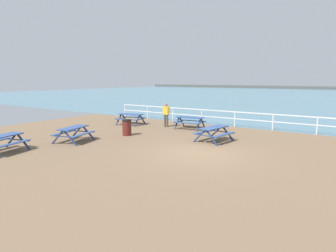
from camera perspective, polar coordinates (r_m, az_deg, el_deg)
ground_plane at (r=12.96m, az=6.10°, el=-5.83°), size 30.00×24.00×0.20m
sea_band at (r=64.19m, az=28.79°, el=5.27°), size 142.00×90.00×0.01m
seaward_railing at (r=19.87m, az=16.65°, el=1.68°), size 23.07×0.07×1.08m
picnic_table_near_left at (r=21.06m, az=-7.48°, el=1.90°), size 2.02×1.79×0.80m
picnic_table_near_right at (r=19.19m, az=4.38°, el=1.24°), size 1.95×1.70×0.80m
picnic_table_mid_centre at (r=15.90m, az=-18.35°, el=-0.91°), size 1.92×2.13×0.80m
picnic_table_far_left at (r=15.34m, az=9.18°, el=-0.91°), size 1.77×2.01×0.80m
picnic_table_far_right at (r=14.92m, az=-30.16°, el=-2.36°), size 1.88×2.10×0.80m
visitor at (r=19.79m, az=-0.38°, el=2.57°), size 0.52×0.27×1.66m
litter_bin at (r=16.96m, az=-8.21°, el=-0.27°), size 0.55×0.55×0.95m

